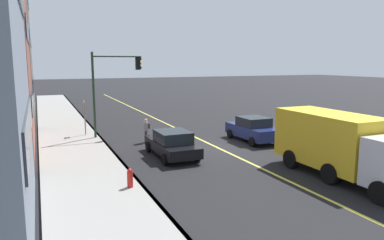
{
  "coord_description": "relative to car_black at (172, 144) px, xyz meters",
  "views": [
    {
      "loc": [
        -19.73,
        9.97,
        5.2
      ],
      "look_at": [
        0.67,
        1.19,
        1.63
      ],
      "focal_mm": 33.68,
      "sensor_mm": 36.0,
      "label": 1
    }
  ],
  "objects": [
    {
      "name": "truck_yellow",
      "position": [
        -6.58,
        -5.76,
        0.81
      ],
      "size": [
        7.49,
        2.41,
        2.87
      ],
      "color": "silver",
      "rests_on": "ground"
    },
    {
      "name": "car_black",
      "position": [
        0.0,
        0.0,
        0.0
      ],
      "size": [
        4.5,
        2.02,
        1.48
      ],
      "color": "black",
      "rests_on": "ground"
    },
    {
      "name": "pedestrian_with_backpack",
      "position": [
        4.04,
        0.31,
        0.17
      ],
      "size": [
        0.4,
        0.39,
        1.58
      ],
      "color": "#383838",
      "rests_on": "ground"
    },
    {
      "name": "street_sign_post",
      "position": [
        7.53,
        3.74,
        0.85
      ],
      "size": [
        0.6,
        0.08,
        2.7
      ],
      "color": "slate",
      "rests_on": "ground"
    },
    {
      "name": "sidewalk_slab",
      "position": [
        1.41,
        4.82,
        -0.67
      ],
      "size": [
        80.0,
        3.99,
        0.15
      ],
      "primitive_type": "cube",
      "color": "gray",
      "rests_on": "ground"
    },
    {
      "name": "curb_edge",
      "position": [
        1.41,
        2.91,
        -0.67
      ],
      "size": [
        80.0,
        0.16,
        0.15
      ],
      "primitive_type": "cube",
      "color": "slate",
      "rests_on": "ground"
    },
    {
      "name": "car_navy",
      "position": [
        1.66,
        -6.33,
        0.07
      ],
      "size": [
        4.24,
        2.03,
        1.62
      ],
      "color": "navy",
      "rests_on": "ground"
    },
    {
      "name": "fire_hydrant",
      "position": [
        -4.38,
        3.43,
        -0.28
      ],
      "size": [
        0.24,
        0.24,
        0.94
      ],
      "color": "red",
      "rests_on": "ground"
    },
    {
      "name": "lane_stripe_center",
      "position": [
        1.41,
        -3.3,
        -0.74
      ],
      "size": [
        80.0,
        0.16,
        0.01
      ],
      "primitive_type": "cube",
      "color": "#D8CC4C",
      "rests_on": "ground"
    },
    {
      "name": "ground",
      "position": [
        1.41,
        -3.3,
        -0.74
      ],
      "size": [
        200.0,
        200.0,
        0.0
      ],
      "primitive_type": "plane",
      "color": "black"
    },
    {
      "name": "traffic_light_mast",
      "position": [
        6.31,
        1.99,
        3.25
      ],
      "size": [
        0.28,
        3.42,
        5.88
      ],
      "color": "#1E3823",
      "rests_on": "ground"
    }
  ]
}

